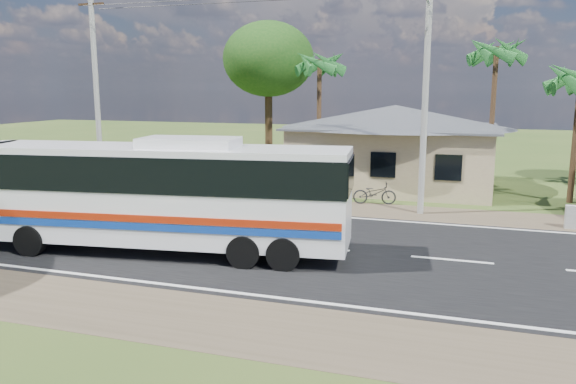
% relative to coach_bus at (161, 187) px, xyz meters
% --- Properties ---
extents(ground, '(120.00, 120.00, 0.00)m').
position_rel_coach_bus_xyz_m(ground, '(4.58, 1.91, -2.17)').
color(ground, '#2E4719').
rests_on(ground, ground).
extents(road, '(120.00, 16.00, 0.03)m').
position_rel_coach_bus_xyz_m(road, '(4.58, 1.91, -2.16)').
color(road, black).
rests_on(road, ground).
extents(house, '(12.40, 10.00, 5.00)m').
position_rel_coach_bus_xyz_m(house, '(5.58, 14.91, 0.48)').
color(house, tan).
rests_on(house, ground).
extents(utility_poles, '(32.80, 2.22, 11.00)m').
position_rel_coach_bus_xyz_m(utility_poles, '(7.24, 8.40, 3.60)').
color(utility_poles, '#9E9E99').
rests_on(utility_poles, ground).
extents(palm_mid, '(2.80, 2.80, 8.20)m').
position_rel_coach_bus_xyz_m(palm_mid, '(10.58, 17.41, 4.99)').
color(palm_mid, '#47301E').
rests_on(palm_mid, ground).
extents(palm_far, '(2.80, 2.80, 7.70)m').
position_rel_coach_bus_xyz_m(palm_far, '(0.58, 17.91, 4.51)').
color(palm_far, '#47301E').
rests_on(palm_far, ground).
extents(tree_behind_house, '(6.00, 6.00, 9.61)m').
position_rel_coach_bus_xyz_m(tree_behind_house, '(-3.42, 19.91, 4.95)').
color(tree_behind_house, '#47301E').
rests_on(tree_behind_house, ground).
extents(coach_bus, '(12.42, 4.13, 3.79)m').
position_rel_coach_bus_xyz_m(coach_bus, '(0.00, 0.00, 0.00)').
color(coach_bus, silver).
rests_on(coach_bus, ground).
extents(motorcycle, '(2.06, 1.06, 1.03)m').
position_rel_coach_bus_xyz_m(motorcycle, '(5.38, 9.76, -1.65)').
color(motorcycle, black).
rests_on(motorcycle, ground).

